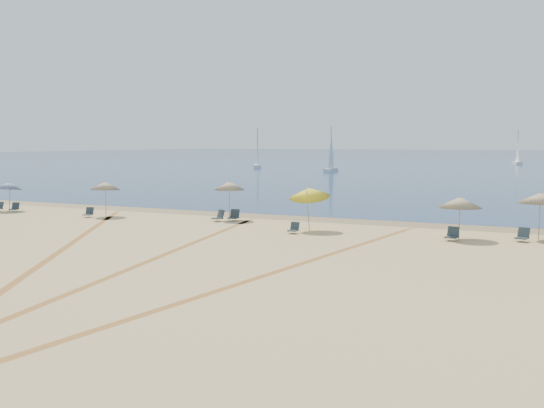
% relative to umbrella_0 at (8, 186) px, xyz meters
% --- Properties ---
extents(ground, '(160.00, 160.00, 0.00)m').
position_rel_umbrella_0_xyz_m(ground, '(20.88, -19.05, -1.87)').
color(ground, tan).
rests_on(ground, ground).
extents(ocean, '(500.00, 500.00, 0.00)m').
position_rel_umbrella_0_xyz_m(ocean, '(20.88, 205.95, -1.86)').
color(ocean, '#0C2151').
rests_on(ocean, ground).
extents(wet_sand, '(500.00, 500.00, 0.00)m').
position_rel_umbrella_0_xyz_m(wet_sand, '(20.88, 4.95, -1.86)').
color(wet_sand, olive).
rests_on(wet_sand, ground).
extents(umbrella_0, '(1.96, 2.00, 2.24)m').
position_rel_umbrella_0_xyz_m(umbrella_0, '(0.00, 0.00, 0.00)').
color(umbrella_0, gray).
rests_on(umbrella_0, ground).
extents(umbrella_1, '(2.06, 2.08, 2.44)m').
position_rel_umbrella_0_xyz_m(umbrella_1, '(8.66, 0.33, 0.23)').
color(umbrella_1, gray).
rests_on(umbrella_1, ground).
extents(umbrella_2, '(2.01, 2.01, 2.58)m').
position_rel_umbrella_0_xyz_m(umbrella_2, '(17.30, 2.13, 0.38)').
color(umbrella_2, gray).
rests_on(umbrella_2, ground).
extents(umbrella_3, '(2.32, 2.38, 2.71)m').
position_rel_umbrella_0_xyz_m(umbrella_3, '(23.79, -0.28, 0.32)').
color(umbrella_3, gray).
rests_on(umbrella_3, ground).
extents(umbrella_4, '(2.27, 2.27, 2.28)m').
position_rel_umbrella_0_xyz_m(umbrella_4, '(32.04, -0.02, 0.07)').
color(umbrella_4, gray).
rests_on(umbrella_4, ground).
extents(umbrella_5, '(2.24, 2.24, 2.53)m').
position_rel_umbrella_0_xyz_m(umbrella_5, '(35.84, 1.54, 0.32)').
color(umbrella_5, gray).
rests_on(umbrella_5, ground).
extents(chair_1, '(0.72, 0.78, 0.66)m').
position_rel_umbrella_0_xyz_m(chair_1, '(0.66, -0.10, -1.58)').
color(chair_1, '#1E262D').
rests_on(chair_1, ground).
extents(chair_2, '(0.67, 0.74, 0.66)m').
position_rel_umbrella_0_xyz_m(chair_2, '(7.88, -0.48, -1.57)').
color(chair_2, '#1E262D').
rests_on(chair_2, ground).
extents(chair_3, '(0.85, 0.90, 0.74)m').
position_rel_umbrella_0_xyz_m(chair_3, '(17.01, 1.22, -1.54)').
color(chair_3, '#1E262D').
rests_on(chair_3, ground).
extents(chair_4, '(0.67, 0.76, 0.74)m').
position_rel_umbrella_0_xyz_m(chair_4, '(17.78, 1.86, -1.54)').
color(chair_4, '#1E262D').
rests_on(chair_4, ground).
extents(chair_5, '(0.55, 0.63, 0.62)m').
position_rel_umbrella_0_xyz_m(chair_5, '(23.39, -1.63, -1.59)').
color(chair_5, '#1E262D').
rests_on(chair_5, ground).
extents(chair_6, '(0.70, 0.79, 0.72)m').
position_rel_umbrella_0_xyz_m(chair_6, '(31.79, -0.62, -1.55)').
color(chair_6, '#1E262D').
rests_on(chair_6, ground).
extents(chair_7, '(0.76, 0.83, 0.71)m').
position_rel_umbrella_0_xyz_m(chair_7, '(35.10, 0.58, -1.55)').
color(chair_7, '#1E262D').
rests_on(chair_7, ground).
extents(sailboat_1, '(1.74, 5.40, 7.91)m').
position_rel_umbrella_0_xyz_m(sailboat_1, '(1.43, 68.94, 0.53)').
color(sailboat_1, white).
rests_on(sailboat_1, ocean).
extents(sailboat_2, '(2.61, 5.47, 7.89)m').
position_rel_umbrella_0_xyz_m(sailboat_2, '(29.49, 121.21, 0.52)').
color(sailboat_2, white).
rests_on(sailboat_2, ocean).
extents(sailboat_3, '(3.52, 5.55, 8.14)m').
position_rel_umbrella_0_xyz_m(sailboat_3, '(-17.53, 78.73, 0.60)').
color(sailboat_3, white).
rests_on(sailboat_3, ocean).
extents(tire_tracks, '(47.72, 39.12, 0.00)m').
position_rel_umbrella_0_xyz_m(tire_tracks, '(20.63, -10.31, -1.86)').
color(tire_tracks, tan).
rests_on(tire_tracks, ground).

